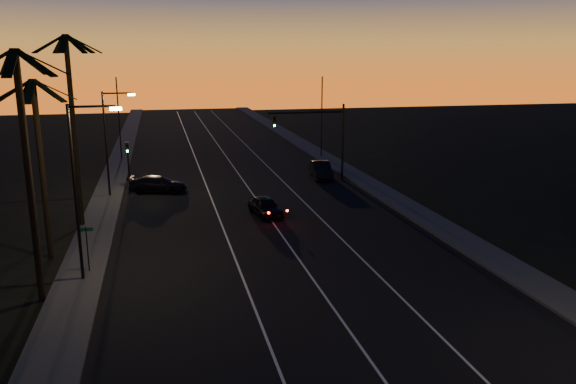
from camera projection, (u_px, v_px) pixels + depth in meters
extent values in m
cube|color=black|center=(260.00, 215.00, 40.53)|extent=(20.00, 170.00, 0.01)
cube|color=#333331|center=(98.00, 224.00, 38.07)|extent=(2.40, 170.00, 0.16)
cube|color=#333331|center=(404.00, 205.00, 42.96)|extent=(2.40, 170.00, 0.16)
cube|color=silver|center=(219.00, 217.00, 39.87)|extent=(0.12, 160.00, 0.01)
cube|color=silver|center=(267.00, 214.00, 40.64)|extent=(0.12, 160.00, 0.01)
cube|color=silver|center=(314.00, 212.00, 41.40)|extent=(0.12, 160.00, 0.01)
cylinder|color=black|center=(29.00, 181.00, 25.06)|extent=(0.32, 0.32, 11.50)
cube|color=black|center=(43.00, 62.00, 24.31)|extent=(2.18, 0.92, 1.18)
cube|color=black|center=(32.00, 62.00, 24.84)|extent=(1.25, 2.12, 1.18)
cube|color=black|center=(9.00, 62.00, 24.62)|extent=(1.34, 2.09, 1.18)
cube|color=black|center=(11.00, 63.00, 22.84)|extent=(0.45, 2.16, 1.18)
cube|color=black|center=(34.00, 62.00, 23.41)|extent=(1.95, 1.61, 1.18)
cylinder|color=black|center=(42.00, 172.00, 30.79)|extent=(0.32, 0.32, 10.00)
cube|color=black|center=(55.00, 90.00, 30.21)|extent=(2.18, 0.92, 1.18)
cube|color=black|center=(46.00, 89.00, 30.75)|extent=(1.25, 2.12, 1.18)
cube|color=black|center=(28.00, 89.00, 30.53)|extent=(1.34, 2.09, 1.18)
cube|color=black|center=(13.00, 90.00, 29.71)|extent=(2.18, 0.82, 1.18)
cube|color=black|center=(14.00, 91.00, 28.92)|extent=(1.90, 1.69, 1.18)
cube|color=black|center=(30.00, 91.00, 28.74)|extent=(0.45, 2.16, 1.18)
cube|color=black|center=(48.00, 91.00, 29.32)|extent=(1.95, 1.61, 1.18)
cylinder|color=black|center=(74.00, 134.00, 36.39)|extent=(0.32, 0.32, 12.50)
cube|color=black|center=(84.00, 44.00, 35.52)|extent=(2.18, 0.92, 1.18)
cube|color=black|center=(76.00, 44.00, 36.06)|extent=(1.25, 2.12, 1.18)
cube|color=black|center=(60.00, 44.00, 35.83)|extent=(1.34, 2.09, 1.18)
cube|color=black|center=(49.00, 44.00, 35.02)|extent=(2.18, 0.82, 1.18)
cube|color=black|center=(50.00, 43.00, 34.22)|extent=(1.90, 1.69, 1.18)
cube|color=black|center=(64.00, 43.00, 34.05)|extent=(0.45, 2.16, 1.18)
cube|color=black|center=(79.00, 44.00, 34.63)|extent=(1.95, 1.61, 1.18)
cylinder|color=black|center=(76.00, 196.00, 27.60)|extent=(0.16, 0.16, 9.00)
cylinder|color=black|center=(92.00, 106.00, 26.81)|extent=(2.20, 0.12, 0.12)
cube|color=#FFD366|center=(116.00, 109.00, 27.08)|extent=(0.55, 0.26, 0.16)
cylinder|color=black|center=(106.00, 145.00, 44.70)|extent=(0.16, 0.16, 8.50)
cylinder|color=black|center=(117.00, 93.00, 43.97)|extent=(2.20, 0.12, 0.12)
cube|color=#FFD366|center=(131.00, 95.00, 44.24)|extent=(0.55, 0.26, 0.16)
cylinder|color=black|center=(88.00, 250.00, 29.35)|extent=(0.06, 0.06, 2.60)
cube|color=#0B4423|center=(86.00, 229.00, 29.08)|extent=(0.70, 0.03, 0.20)
cylinder|color=black|center=(343.00, 142.00, 51.25)|extent=(0.20, 0.20, 7.00)
cylinder|color=black|center=(306.00, 113.00, 49.82)|extent=(7.00, 0.16, 0.16)
cube|color=black|center=(274.00, 122.00, 49.37)|extent=(0.32, 0.28, 1.00)
sphere|color=black|center=(274.00, 118.00, 49.13)|extent=(0.20, 0.20, 0.20)
sphere|color=black|center=(274.00, 122.00, 49.21)|extent=(0.20, 0.20, 0.20)
sphere|color=#14FF59|center=(274.00, 126.00, 49.28)|extent=(0.20, 0.20, 0.20)
cylinder|color=black|center=(129.00, 166.00, 47.43)|extent=(0.14, 0.14, 4.20)
cube|color=black|center=(127.00, 148.00, 47.05)|extent=(0.28, 0.25, 0.90)
sphere|color=black|center=(127.00, 145.00, 46.84)|extent=(0.18, 0.18, 0.18)
sphere|color=black|center=(127.00, 148.00, 46.91)|extent=(0.18, 0.18, 0.18)
sphere|color=#14FF59|center=(127.00, 151.00, 46.98)|extent=(0.18, 0.18, 0.18)
cylinder|color=black|center=(119.00, 119.00, 60.74)|extent=(0.14, 0.14, 9.00)
cylinder|color=black|center=(322.00, 117.00, 62.70)|extent=(0.14, 0.14, 9.00)
imported|color=black|center=(265.00, 206.00, 40.23)|extent=(2.31, 4.23, 1.36)
sphere|color=#FF0F05|center=(269.00, 213.00, 37.79)|extent=(0.18, 0.18, 0.18)
sphere|color=#FF0F05|center=(287.00, 211.00, 38.32)|extent=(0.18, 0.18, 0.18)
imported|color=black|center=(321.00, 170.00, 52.58)|extent=(2.19, 4.91, 1.57)
imported|color=black|center=(158.00, 184.00, 47.05)|extent=(5.18, 3.22, 1.40)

